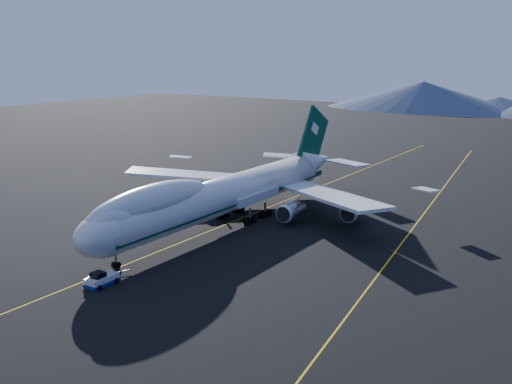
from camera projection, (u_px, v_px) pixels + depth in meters
The scene contains 5 objects.
ground at pixel (226, 224), 104.08m from camera, with size 500.00×500.00×0.00m, color black.
taxiway_line_main at pixel (226, 224), 104.08m from camera, with size 0.25×220.00×0.01m, color #E7AF0D.
taxiway_line_side at pixel (405, 239), 95.71m from camera, with size 0.25×200.00×0.01m, color #E7AF0D.
boeing_747 at pixel (226, 193), 102.72m from camera, with size 59.62×72.43×19.37m.
pushback_tug at pixel (102, 280), 76.82m from camera, with size 2.72×4.63×1.99m.
Camera 1 is at (60.58, -79.35, 30.51)m, focal length 40.00 mm.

